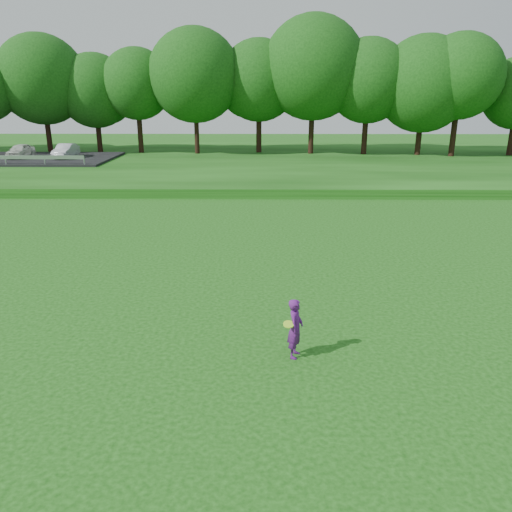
{
  "coord_description": "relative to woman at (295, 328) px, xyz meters",
  "views": [
    {
      "loc": [
        1.11,
        -11.16,
        6.22
      ],
      "look_at": [
        0.96,
        3.85,
        1.3
      ],
      "focal_mm": 35.0,
      "sensor_mm": 36.0,
      "label": 1
    }
  ],
  "objects": [
    {
      "name": "ground",
      "position": [
        -1.96,
        0.15,
        -0.76
      ],
      "size": [
        140.0,
        140.0,
        0.0
      ],
      "primitive_type": "plane",
      "color": "#13420C",
      "rests_on": "ground"
    },
    {
      "name": "berm",
      "position": [
        -1.96,
        34.15,
        -0.46
      ],
      "size": [
        130.0,
        30.0,
        0.6
      ],
      "primitive_type": "cube",
      "color": "#13420C",
      "rests_on": "ground"
    },
    {
      "name": "woman",
      "position": [
        0.0,
        0.0,
        0.0
      ],
      "size": [
        0.56,
        0.63,
        1.52
      ],
      "color": "#5C1973",
      "rests_on": "ground"
    },
    {
      "name": "treeline",
      "position": [
        -1.96,
        38.15,
        7.34
      ],
      "size": [
        104.0,
        7.0,
        15.0
      ],
      "primitive_type": null,
      "color": "#11400E",
      "rests_on": "berm"
    },
    {
      "name": "walking_path",
      "position": [
        -1.96,
        20.15,
        -0.74
      ],
      "size": [
        130.0,
        1.6,
        0.04
      ],
      "primitive_type": "cube",
      "color": "gray",
      "rests_on": "ground"
    }
  ]
}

